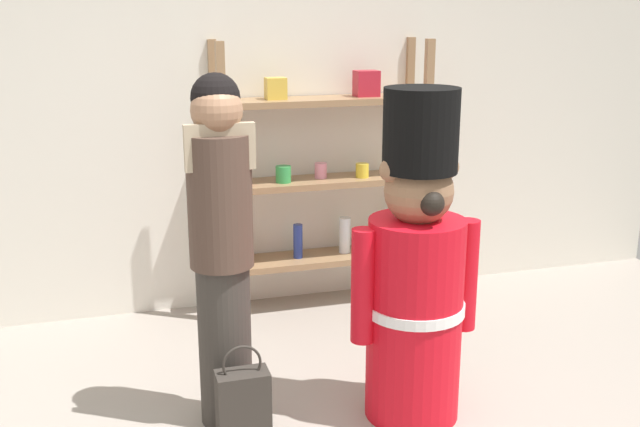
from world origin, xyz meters
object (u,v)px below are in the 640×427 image
Objects in this scene: merchandise_shelf at (323,178)px; teddy_bear_guard at (416,277)px; person_shopper at (221,241)px; shopping_bag at (243,408)px.

merchandise_shelf is 1.49m from teddy_bear_guard.
shopping_bag is (0.03, -0.24, -0.70)m from person_shopper.
merchandise_shelf is 1.05× the size of person_shopper.
person_shopper reaches higher than shopping_bag.
teddy_bear_guard is at bearing -90.02° from merchandise_shelf.
person_shopper is 3.36× the size of shopping_bag.
person_shopper is at bearing 167.00° from teddy_bear_guard.
merchandise_shelf reaches higher than teddy_bear_guard.
merchandise_shelf is at bearing 61.65° from shopping_bag.
merchandise_shelf reaches higher than shopping_bag.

